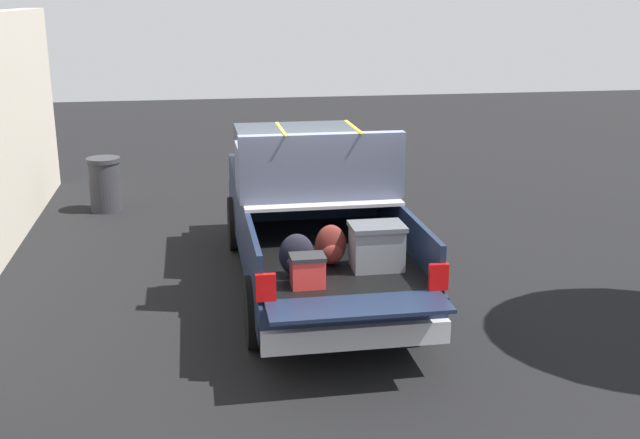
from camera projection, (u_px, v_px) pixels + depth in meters
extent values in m
plane|color=black|center=(313.00, 285.00, 10.41)|extent=(40.00, 40.00, 0.00)
cube|color=#162138|center=(313.00, 242.00, 10.24)|extent=(5.50, 1.92, 0.46)
cube|color=black|center=(328.00, 252.00, 9.03)|extent=(2.80, 1.80, 0.04)
cube|color=#162138|center=(249.00, 238.00, 8.82)|extent=(2.80, 0.06, 0.50)
cube|color=#162138|center=(405.00, 230.00, 9.11)|extent=(2.80, 0.06, 0.50)
cube|color=#162138|center=(310.00, 204.00, 10.26)|extent=(0.06, 1.80, 0.50)
cube|color=#162138|center=(359.00, 307.00, 7.44)|extent=(0.55, 1.80, 0.04)
cube|color=#B2B2B7|center=(318.00, 195.00, 9.62)|extent=(1.25, 1.92, 0.04)
cube|color=#162138|center=(298.00, 183.00, 11.38)|extent=(2.30, 1.92, 0.50)
cube|color=#2D3842|center=(299.00, 150.00, 11.14)|extent=(1.94, 1.76, 0.53)
cube|color=#162138|center=(287.00, 168.00, 12.67)|extent=(0.40, 1.82, 0.38)
cube|color=#B2B2B7|center=(355.00, 334.00, 7.69)|extent=(0.24, 1.92, 0.24)
cube|color=red|center=(266.00, 288.00, 7.50)|extent=(0.06, 0.20, 0.28)
cube|color=red|center=(438.00, 277.00, 7.78)|extent=(0.06, 0.20, 0.28)
cylinder|color=black|center=(238.00, 223.00, 11.81)|extent=(0.82, 0.30, 0.82)
cylinder|color=black|center=(350.00, 218.00, 12.09)|extent=(0.82, 0.30, 0.82)
cylinder|color=black|center=(259.00, 312.00, 8.50)|extent=(0.82, 0.30, 0.82)
cylinder|color=black|center=(412.00, 302.00, 8.78)|extent=(0.82, 0.30, 0.82)
cube|color=slate|center=(377.00, 249.00, 8.38)|extent=(0.40, 0.55, 0.46)
cube|color=#505359|center=(377.00, 226.00, 8.31)|extent=(0.44, 0.59, 0.05)
ellipsoid|color=maroon|center=(331.00, 245.00, 8.50)|extent=(0.20, 0.35, 0.46)
ellipsoid|color=maroon|center=(332.00, 254.00, 8.41)|extent=(0.09, 0.24, 0.20)
ellipsoid|color=black|center=(297.00, 255.00, 8.17)|extent=(0.20, 0.38, 0.46)
ellipsoid|color=black|center=(298.00, 264.00, 8.08)|extent=(0.09, 0.26, 0.20)
cube|color=red|center=(308.00, 273.00, 7.87)|extent=(0.26, 0.34, 0.30)
cube|color=#262628|center=(307.00, 257.00, 7.83)|extent=(0.28, 0.36, 0.04)
cube|color=#4C5166|center=(318.00, 177.00, 9.56)|extent=(0.88, 2.00, 0.42)
cube|color=#4C5166|center=(323.00, 150.00, 9.11)|extent=(0.16, 2.00, 0.40)
cube|color=#4C5166|center=(244.00, 154.00, 9.37)|extent=(0.64, 0.20, 0.22)
cube|color=#4C5166|center=(387.00, 149.00, 9.66)|extent=(0.64, 0.20, 0.22)
cube|color=yellow|center=(281.00, 129.00, 9.31)|extent=(0.98, 0.03, 0.02)
cube|color=yellow|center=(354.00, 127.00, 9.46)|extent=(0.98, 0.03, 0.02)
cylinder|color=#2D2D33|center=(105.00, 186.00, 13.91)|extent=(0.56, 0.56, 0.90)
cylinder|color=#2D2D33|center=(103.00, 160.00, 13.77)|extent=(0.60, 0.60, 0.08)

